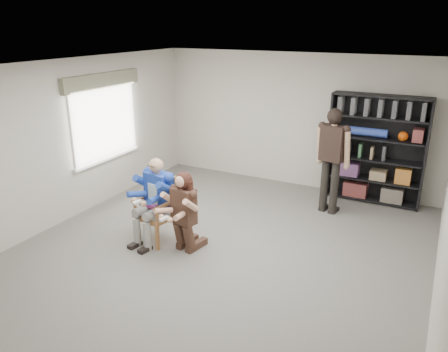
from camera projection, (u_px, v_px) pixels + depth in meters
The scene contains 8 objects.
room_shell at pixel (217, 168), 6.24m from camera, with size 6.00×7.00×2.80m, color beige, non-canonical shape.
floor at pixel (218, 254), 6.71m from camera, with size 6.00×7.00×0.01m, color #65625E.
window_left at pixel (105, 119), 8.28m from camera, with size 0.16×2.00×1.75m, color white, non-canonical shape.
armchair at pixel (156, 210), 6.96m from camera, with size 0.62×0.60×1.07m, color #AC7945, non-canonical shape.
seated_man at pixel (156, 200), 6.91m from camera, with size 0.60×0.84×1.40m, color navy, non-canonical shape.
kneeling_woman at pixel (183, 214), 6.58m from camera, with size 0.54×0.86×1.28m, color #3D241B, non-canonical shape.
bookshelf at pixel (376, 150), 8.37m from camera, with size 1.80×0.38×2.10m, color black, non-canonical shape.
standing_man at pixel (331, 163), 7.88m from camera, with size 0.60×0.33×1.94m, color black, non-canonical shape.
Camera 1 is at (2.81, -5.22, 3.38)m, focal length 35.00 mm.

